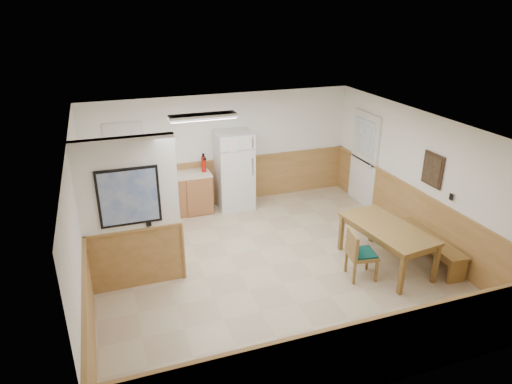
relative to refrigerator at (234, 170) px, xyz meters
name	(u,v)px	position (x,y,z in m)	size (l,w,h in m)	color
ground	(270,265)	(-0.15, -2.63, -0.87)	(6.00, 6.00, 0.00)	tan
ceiling	(272,128)	(-0.15, -2.63, 1.63)	(6.00, 6.00, 0.02)	white
back_wall	(223,150)	(-0.15, 0.37, 0.38)	(6.00, 0.02, 2.50)	white
right_wall	(421,179)	(2.85, -2.63, 0.38)	(0.02, 6.00, 2.50)	white
left_wall	(79,228)	(-3.15, -2.63, 0.38)	(0.02, 6.00, 2.50)	white
wainscot_back	(224,181)	(-0.15, 0.35, -0.37)	(6.00, 0.04, 1.00)	#B9804A
wainscot_right	(415,216)	(2.83, -2.63, -0.37)	(0.04, 6.00, 1.00)	#B9804A
wainscot_left	(88,272)	(-3.13, -2.63, -0.37)	(0.04, 6.00, 1.00)	#B9804A
partition_wall	(131,217)	(-2.40, -2.43, 0.36)	(1.50, 0.20, 2.50)	white
kitchen_counter	(174,194)	(-1.36, 0.05, -0.41)	(2.20, 0.61, 1.00)	#956034
exterior_door	(364,159)	(2.81, -0.73, 0.18)	(0.07, 1.02, 2.15)	white
kitchen_window	(125,146)	(-2.25, 0.35, 0.68)	(0.80, 0.04, 1.00)	white
wall_painting	(433,170)	(2.82, -2.93, 0.68)	(0.04, 0.50, 0.60)	#332214
fluorescent_fixture	(203,117)	(-0.95, -1.33, 1.58)	(1.20, 0.30, 0.09)	white
refrigerator	(234,170)	(0.00, 0.00, 0.00)	(0.78, 0.73, 1.74)	silver
dining_table	(388,232)	(1.77, -3.27, -0.21)	(1.06, 1.79, 0.75)	#A97F3E
dining_bench	(430,242)	(2.62, -3.36, -0.53)	(0.45, 1.65, 0.45)	#A97F3E
dining_chair	(357,251)	(1.09, -3.44, -0.38)	(0.67, 0.51, 0.85)	#A97F3E
fire_extinguisher	(204,164)	(-0.67, 0.05, 0.21)	(0.14, 0.14, 0.41)	#BA1609
soap_bottle	(123,175)	(-2.36, 0.07, 0.15)	(0.07, 0.07, 0.24)	green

